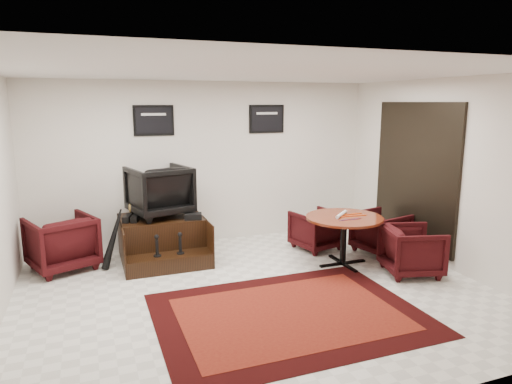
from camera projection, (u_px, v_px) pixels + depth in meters
ground at (258, 293)px, 5.94m from camera, size 6.00×6.00×0.00m
room_shell at (285, 155)px, 5.84m from camera, size 6.02×5.02×2.81m
area_rug at (289, 314)px, 5.34m from camera, size 3.05×2.29×0.01m
shine_podium at (163, 240)px, 7.22m from camera, size 1.29×1.32×0.66m
shine_chair at (159, 188)px, 7.19m from camera, size 1.04×1.00×0.89m
shoes_pair at (131, 218)px, 6.94m from camera, size 0.29×0.31×0.10m
polish_kit at (193, 216)px, 7.07m from camera, size 0.30×0.23×0.09m
umbrella_black at (113, 241)px, 6.73m from camera, size 0.32×0.12×0.87m
umbrella_hooked at (114, 235)px, 7.01m from camera, size 0.32×0.12×0.87m
armchair_side at (61, 240)px, 6.73m from camera, size 1.10×1.07×0.89m
meeting_table at (344, 222)px, 6.87m from camera, size 1.16×1.16×0.76m
table_chair_back at (316, 228)px, 7.70m from camera, size 0.83×0.80×0.72m
table_chair_window at (381, 230)px, 7.51m from camera, size 0.83×0.87×0.75m
table_chair_corner at (412, 248)px, 6.55m from camera, size 0.87×0.90×0.77m
paper_roll at (341, 214)px, 6.89m from camera, size 0.35×0.32×0.05m
table_clutter at (351, 216)px, 6.86m from camera, size 0.57×0.30×0.01m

